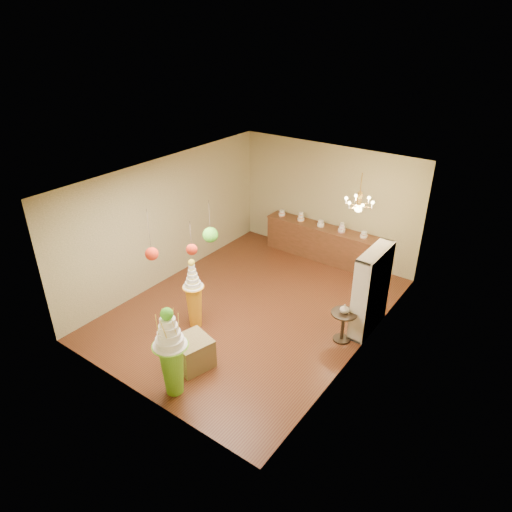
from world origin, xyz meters
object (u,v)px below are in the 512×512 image
Objects in this scene: pedestal_green at (172,358)px; pedestal_orange at (194,301)px; round_table at (343,322)px; sideboard at (319,241)px.

pedestal_green is 1.92m from pedestal_orange.
pedestal_green is at bearing -119.72° from round_table.
pedestal_green is 1.10× the size of pedestal_orange.
pedestal_orange is 4.24m from sideboard.
pedestal_green is at bearing -58.29° from pedestal_orange.
round_table is (2.70, 1.35, -0.18)m from pedestal_orange.
round_table is (1.70, 2.97, -0.31)m from pedestal_green.
sideboard is (0.60, 4.19, -0.13)m from pedestal_orange.
pedestal_orange reaches higher than round_table.
sideboard is at bearing 126.41° from round_table.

